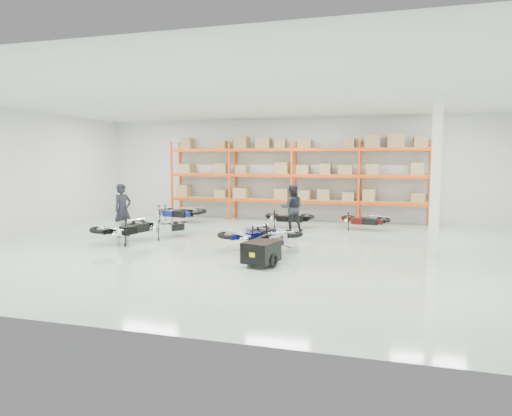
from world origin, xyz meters
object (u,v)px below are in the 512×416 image
(moto_touring_right, at_px, (276,235))
(moto_back_b, at_px, (181,209))
(moto_blue_centre, at_px, (251,230))
(moto_back_a, at_px, (176,210))
(trailer, at_px, (261,252))
(person_left, at_px, (123,210))
(moto_back_d, at_px, (364,217))
(moto_back_c, at_px, (289,215))
(person_back, at_px, (292,208))
(moto_black_far_left, at_px, (126,224))
(moto_silver_left, at_px, (165,224))

(moto_touring_right, bearing_deg, moto_back_b, 144.60)
(moto_blue_centre, bearing_deg, moto_back_a, -18.00)
(trailer, height_order, person_left, person_left)
(moto_back_a, distance_m, moto_back_d, 7.80)
(moto_touring_right, bearing_deg, moto_back_c, 107.35)
(moto_back_c, xyz_separation_m, person_left, (-5.17, -3.62, 0.40))
(moto_touring_right, relative_size, person_left, 0.98)
(moto_blue_centre, relative_size, moto_back_a, 1.01)
(moto_back_a, height_order, person_left, person_left)
(trailer, distance_m, person_left, 6.67)
(moto_back_a, xyz_separation_m, person_left, (-0.28, -3.68, 0.37))
(moto_back_b, xyz_separation_m, person_left, (-0.36, -3.99, 0.37))
(moto_blue_centre, distance_m, moto_back_a, 6.54)
(moto_blue_centre, xyz_separation_m, person_back, (0.53, 3.61, 0.32))
(person_left, distance_m, person_back, 6.13)
(moto_back_b, bearing_deg, moto_back_c, -95.26)
(moto_blue_centre, bearing_deg, moto_back_c, -66.40)
(moto_black_far_left, height_order, moto_back_d, moto_black_far_left)
(person_back, bearing_deg, person_left, 11.83)
(moto_blue_centre, height_order, moto_silver_left, moto_blue_centre)
(moto_black_far_left, distance_m, moto_back_a, 4.77)
(person_left, bearing_deg, person_back, -40.06)
(moto_silver_left, xyz_separation_m, moto_black_far_left, (-0.81, -1.17, 0.11))
(moto_black_far_left, xyz_separation_m, moto_touring_right, (5.11, -0.44, -0.05))
(moto_back_b, relative_size, person_left, 0.98)
(moto_back_c, bearing_deg, person_back, -162.39)
(moto_silver_left, relative_size, moto_black_far_left, 0.81)
(moto_touring_right, bearing_deg, moto_back_d, 76.80)
(moto_back_c, relative_size, moto_back_d, 1.04)
(trailer, height_order, moto_back_d, moto_back_d)
(moto_black_far_left, xyz_separation_m, person_back, (4.72, 3.79, 0.27))
(moto_touring_right, relative_size, trailer, 1.17)
(moto_back_a, relative_size, moto_back_b, 1.00)
(moto_back_b, height_order, moto_back_d, moto_back_b)
(moto_silver_left, distance_m, moto_back_d, 7.45)
(moto_back_d, bearing_deg, trailer, 176.42)
(moto_black_far_left, distance_m, moto_back_c, 6.42)
(person_back, bearing_deg, moto_silver_left, 19.25)
(moto_touring_right, height_order, person_back, person_back)
(moto_blue_centre, distance_m, person_left, 5.05)
(moto_black_far_left, distance_m, person_back, 6.06)
(moto_back_c, relative_size, person_left, 0.92)
(moto_back_c, distance_m, person_left, 6.32)
(moto_black_far_left, height_order, moto_touring_right, moto_black_far_left)
(moto_back_c, bearing_deg, trailer, -175.97)
(moto_blue_centre, bearing_deg, moto_touring_right, 172.22)
(moto_silver_left, relative_size, person_back, 0.91)
(trailer, bearing_deg, moto_black_far_left, 172.08)
(moto_blue_centre, xyz_separation_m, moto_back_b, (-4.60, 4.87, -0.01))
(moto_blue_centre, height_order, person_left, person_left)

